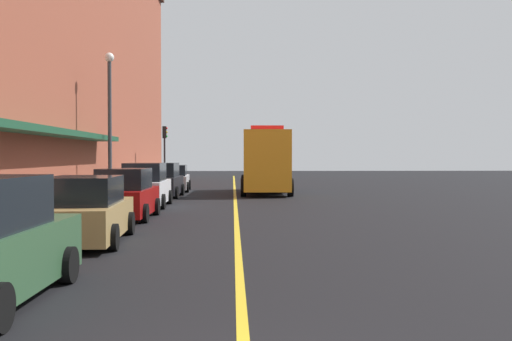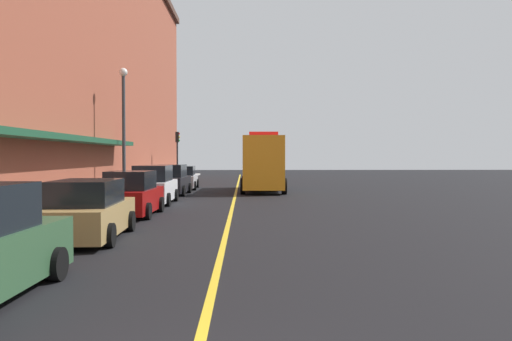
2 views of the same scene
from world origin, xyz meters
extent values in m
plane|color=black|center=(0.00, 25.00, 0.00)|extent=(112.00, 112.00, 0.00)
cube|color=#ADA8A0|center=(-6.20, 25.00, 0.07)|extent=(2.40, 70.00, 0.15)
cube|color=gold|center=(0.00, 25.00, 0.00)|extent=(0.16, 70.00, 0.01)
cube|color=brown|center=(-12.17, 24.00, 9.17)|extent=(9.53, 64.00, 18.35)
cube|color=#19472D|center=(-6.85, 16.00, 3.10)|extent=(1.20, 22.40, 0.24)
cylinder|color=black|center=(-2.99, 5.42, 0.32)|extent=(0.24, 0.65, 0.64)
cube|color=#A5844C|center=(-3.88, 10.29, 0.59)|extent=(1.98, 4.68, 0.84)
cube|color=black|center=(-3.87, 10.06, 1.35)|extent=(1.72, 2.60, 0.68)
cylinder|color=black|center=(-4.84, 11.69, 0.32)|extent=(0.24, 0.65, 0.64)
cylinder|color=black|center=(-3.01, 11.76, 0.32)|extent=(0.24, 0.65, 0.64)
cylinder|color=black|center=(-4.74, 8.83, 0.32)|extent=(0.24, 0.65, 0.64)
cylinder|color=black|center=(-2.91, 8.90, 0.32)|extent=(0.24, 0.65, 0.64)
cube|color=maroon|center=(-3.87, 15.97, 0.62)|extent=(1.82, 4.21, 0.88)
cube|color=black|center=(-3.88, 15.76, 1.42)|extent=(1.60, 2.33, 0.72)
cylinder|color=black|center=(-4.72, 17.28, 0.32)|extent=(0.23, 0.64, 0.64)
cylinder|color=black|center=(-2.97, 17.24, 0.32)|extent=(0.23, 0.64, 0.64)
cylinder|color=black|center=(-4.78, 14.69, 0.32)|extent=(0.23, 0.64, 0.64)
cylinder|color=black|center=(-3.03, 14.65, 0.32)|extent=(0.23, 0.64, 0.64)
cube|color=silver|center=(-3.91, 20.98, 0.65)|extent=(1.74, 4.41, 0.95)
cube|color=black|center=(-3.91, 20.76, 1.52)|extent=(1.56, 2.43, 0.78)
cylinder|color=black|center=(-4.78, 22.35, 0.32)|extent=(0.22, 0.64, 0.64)
cylinder|color=black|center=(-3.03, 22.34, 0.32)|extent=(0.22, 0.64, 0.64)
cylinder|color=black|center=(-4.79, 19.61, 0.32)|extent=(0.22, 0.64, 0.64)
cylinder|color=black|center=(-3.03, 19.61, 0.32)|extent=(0.22, 0.64, 0.64)
cube|color=black|center=(-3.92, 26.91, 0.63)|extent=(1.96, 4.37, 0.92)
cube|color=black|center=(-3.92, 26.69, 1.47)|extent=(1.72, 2.42, 0.75)
cylinder|color=black|center=(-4.80, 28.27, 0.32)|extent=(0.24, 0.65, 0.64)
cylinder|color=black|center=(-2.95, 28.21, 0.32)|extent=(0.24, 0.65, 0.64)
cylinder|color=black|center=(-4.88, 25.60, 0.32)|extent=(0.24, 0.65, 0.64)
cylinder|color=black|center=(-3.04, 25.54, 0.32)|extent=(0.24, 0.65, 0.64)
cube|color=silver|center=(-3.87, 32.26, 0.58)|extent=(2.02, 4.80, 0.81)
cube|color=black|center=(-3.86, 32.02, 1.31)|extent=(1.77, 2.66, 0.66)
cylinder|color=black|center=(-4.86, 33.70, 0.32)|extent=(0.24, 0.65, 0.64)
cylinder|color=black|center=(-2.97, 33.76, 0.32)|extent=(0.24, 0.65, 0.64)
cylinder|color=black|center=(-4.77, 30.76, 0.32)|extent=(0.24, 0.65, 0.64)
cylinder|color=black|center=(-2.87, 30.82, 0.32)|extent=(0.24, 0.65, 0.64)
cube|color=orange|center=(1.73, 27.00, 1.95)|extent=(2.57, 2.37, 3.30)
cube|color=#3F3F42|center=(1.83, 31.29, 1.82)|extent=(2.64, 5.67, 3.03)
cube|color=red|center=(1.73, 27.00, 3.72)|extent=(1.77, 0.64, 0.24)
cylinder|color=black|center=(3.01, 27.05, 0.50)|extent=(0.32, 1.01, 1.00)
cylinder|color=black|center=(0.46, 27.11, 0.50)|extent=(0.32, 1.01, 1.00)
cylinder|color=black|center=(3.08, 30.56, 0.50)|extent=(0.32, 1.01, 1.00)
cylinder|color=black|center=(0.54, 30.62, 0.50)|extent=(0.32, 1.01, 1.00)
cylinder|color=black|center=(3.13, 32.83, 0.50)|extent=(0.32, 1.01, 1.00)
cylinder|color=black|center=(0.59, 32.88, 0.50)|extent=(0.32, 1.01, 1.00)
cylinder|color=#4C4C51|center=(-5.35, 29.52, 0.68)|extent=(0.07, 0.07, 1.05)
cube|color=black|center=(-5.35, 29.52, 1.34)|extent=(0.14, 0.18, 0.28)
cylinder|color=#4C4C51|center=(-5.35, 31.57, 0.68)|extent=(0.07, 0.07, 1.05)
cube|color=black|center=(-5.35, 31.57, 1.34)|extent=(0.14, 0.18, 0.28)
cylinder|color=#4C4C51|center=(-5.35, 12.62, 0.68)|extent=(0.07, 0.07, 1.05)
cube|color=black|center=(-5.35, 12.62, 1.34)|extent=(0.14, 0.18, 0.28)
cylinder|color=#33383D|center=(-5.95, 23.44, 3.40)|extent=(0.18, 0.18, 6.50)
sphere|color=white|center=(-5.95, 23.44, 6.87)|extent=(0.44, 0.44, 0.44)
cylinder|color=#232326|center=(-5.30, 40.37, 1.85)|extent=(0.14, 0.14, 3.40)
cube|color=black|center=(-5.30, 40.37, 4.00)|extent=(0.28, 0.36, 0.90)
sphere|color=red|center=(-5.14, 40.37, 4.30)|extent=(0.16, 0.16, 0.16)
sphere|color=gold|center=(-5.14, 40.37, 4.00)|extent=(0.16, 0.16, 0.16)
sphere|color=green|center=(-5.14, 40.37, 3.70)|extent=(0.16, 0.16, 0.16)
camera|label=1|loc=(-0.12, -4.97, 2.22)|focal=41.67mm
camera|label=2|loc=(0.57, -4.30, 2.37)|focal=35.90mm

